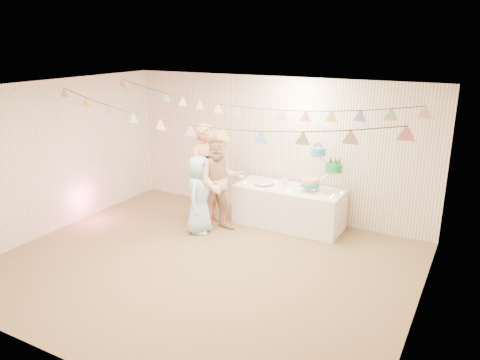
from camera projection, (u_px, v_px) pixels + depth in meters
The scene contains 25 objects.
floor at pixel (203, 265), 7.00m from camera, with size 6.00×6.00×0.00m, color brown.
ceiling at pixel (198, 90), 6.23m from camera, with size 6.00×6.00×0.00m, color silver.
back_wall at pixel (274, 147), 8.71m from camera, with size 6.00×6.00×0.00m, color white.
front_wall at pixel (58, 251), 4.52m from camera, with size 6.00×6.00×0.00m, color white.
left_wall at pixel (54, 157), 7.99m from camera, with size 5.00×5.00×0.00m, color white.
right_wall at pixel (424, 221), 5.24m from camera, with size 5.00×5.00×0.00m, color white.
table at pixel (289, 207), 8.37m from camera, with size 1.92×0.77×0.72m, color white.
cake_stand at pixel (321, 167), 7.92m from camera, with size 0.72×0.42×0.80m, color silver, non-canonical shape.
cake_bottom at pixel (311, 185), 8.03m from camera, with size 0.31×0.31×0.15m, color teal, non-canonical shape.
cake_middle at pixel (333, 170), 7.93m from camera, with size 0.27×0.27×0.22m, color #1E893B, non-canonical shape.
cake_top_tier at pixel (318, 155), 7.86m from camera, with size 0.25×0.25×0.19m, color #4194CE, non-canonical shape.
platter at pixel (264, 182), 8.42m from camera, with size 0.36×0.36×0.02m, color white.
posy at pixel (285, 180), 8.32m from camera, with size 0.13×0.13×0.15m, color white, non-canonical shape.
person_adult_a at pixel (207, 173), 8.42m from camera, with size 0.67×0.44×1.83m, color tan.
person_adult_b at pixel (220, 182), 7.99m from camera, with size 0.87×0.68×1.80m, color tan.
person_child at pixel (199, 195), 8.01m from camera, with size 0.67×0.44×1.37m, color #A1D1E4.
bunting_back at pixel (238, 99), 7.23m from camera, with size 5.60×1.10×0.40m, color pink, non-canonical shape.
bunting_front at pixel (190, 113), 6.15m from camera, with size 5.60×0.90×0.36m, color #72A5E5, non-canonical shape.
tealight_0 at pixel (245, 183), 8.50m from camera, with size 0.04×0.04×0.03m, color #FFD88C.
tealight_1 at pixel (275, 181), 8.57m from camera, with size 0.04×0.04×0.03m, color #FFD88C.
tealight_2 at pixel (290, 191), 8.02m from camera, with size 0.04×0.04×0.03m, color #FFD88C.
tealight_3 at pixel (312, 186), 8.28m from camera, with size 0.04×0.04×0.03m, color #FFD88C.
tealight_4 at pixel (331, 197), 7.73m from camera, with size 0.04×0.04×0.03m, color #FFD88C.
tealight_5 at pixel (341, 192), 7.97m from camera, with size 0.04×0.04×0.03m, color #FFD88C.
tealight_6 at pixel (334, 195), 7.82m from camera, with size 0.04×0.04×0.03m, color #FFD88C.
Camera 1 is at (3.52, -5.26, 3.29)m, focal length 35.00 mm.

